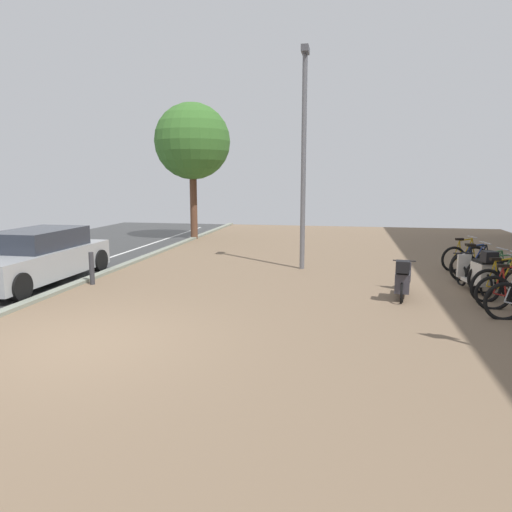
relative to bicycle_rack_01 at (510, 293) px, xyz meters
name	(u,v)px	position (x,y,z in m)	size (l,w,h in m)	color
ground	(165,351)	(-5.94, -3.42, -0.37)	(21.00, 40.00, 0.13)	#313232
bicycle_rack_01	(510,293)	(0.00, 0.00, 0.00)	(1.36, 0.48, 1.00)	black
bicycle_rack_02	(502,285)	(0.05, 0.71, 0.01)	(1.42, 0.55, 1.03)	black
bicycle_rack_03	(501,279)	(0.23, 1.42, 0.00)	(1.43, 0.48, 1.01)	black
bicycle_rack_04	(492,273)	(0.24, 2.12, -0.01)	(1.35, 0.54, 0.98)	black
bicycle_rack_05	(477,267)	(0.07, 2.83, 0.01)	(1.40, 0.48, 1.03)	black
bicycle_rack_06	(475,263)	(0.19, 3.54, -0.02)	(1.32, 0.48, 0.95)	black
bicycle_rack_07	(464,258)	(0.08, 4.25, 0.00)	(1.34, 0.53, 1.01)	black
scooter_near	(478,272)	(-0.25, 1.44, 0.12)	(0.68, 1.73, 1.06)	black
scooter_mid	(403,280)	(-2.01, 0.59, 0.07)	(0.60, 1.82, 0.93)	black
parked_car_near	(36,258)	(-10.91, 0.55, 0.29)	(1.85, 4.42, 1.33)	#A4A7A9
lamp_post	(304,150)	(-4.49, 3.67, 3.05)	(0.20, 0.52, 6.15)	slate
street_tree	(192,142)	(-9.77, 9.84, 3.79)	(3.21, 3.21, 5.77)	brown
bollard_far	(92,268)	(-9.42, 0.59, 0.06)	(0.12, 0.12, 0.81)	#38383D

